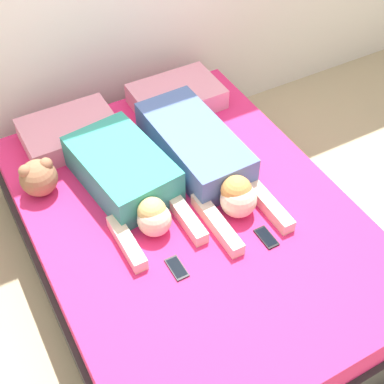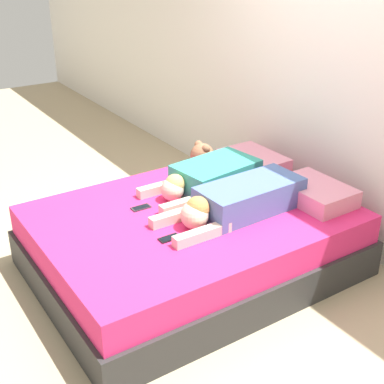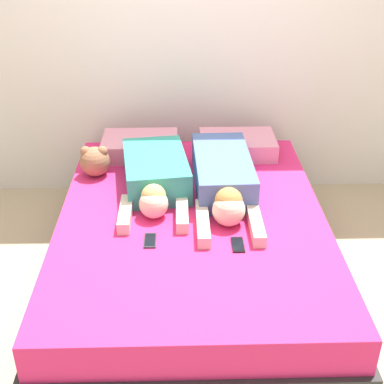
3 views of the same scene
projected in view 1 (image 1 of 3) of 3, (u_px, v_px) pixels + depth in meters
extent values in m
plane|color=tan|center=(192.00, 265.00, 3.14)|extent=(12.00, 12.00, 0.00)
cube|color=#2D2D2D|center=(192.00, 251.00, 3.04)|extent=(1.64, 2.18, 0.26)
cube|color=#E5286B|center=(192.00, 225.00, 2.87)|extent=(1.58, 2.12, 0.21)
cube|color=pink|center=(70.00, 132.00, 3.13)|extent=(0.54, 0.38, 0.13)
cube|color=pink|center=(177.00, 96.00, 3.36)|extent=(0.54, 0.38, 0.13)
cube|color=teal|center=(122.00, 169.00, 2.86)|extent=(0.46, 0.67, 0.21)
sphere|color=beige|center=(154.00, 220.00, 2.64)|extent=(0.17, 0.17, 0.17)
sphere|color=#D8B266|center=(152.00, 212.00, 2.62)|extent=(0.15, 0.15, 0.15)
cube|color=beige|center=(127.00, 242.00, 2.61)|extent=(0.07, 0.34, 0.07)
cube|color=beige|center=(186.00, 217.00, 2.72)|extent=(0.07, 0.34, 0.07)
cube|color=#4C66A5|center=(194.00, 145.00, 2.99)|extent=(0.37, 0.77, 0.21)
sphere|color=beige|center=(238.00, 200.00, 2.72)|extent=(0.19, 0.19, 0.19)
sphere|color=#D18C47|center=(236.00, 191.00, 2.70)|extent=(0.16, 0.16, 0.16)
cube|color=beige|center=(217.00, 223.00, 2.69)|extent=(0.07, 0.42, 0.07)
cube|color=beige|center=(266.00, 202.00, 2.79)|extent=(0.07, 0.42, 0.07)
cube|color=#2D2D33|center=(177.00, 268.00, 2.54)|extent=(0.07, 0.14, 0.01)
cube|color=black|center=(177.00, 267.00, 2.54)|extent=(0.06, 0.12, 0.00)
cube|color=black|center=(266.00, 237.00, 2.67)|extent=(0.07, 0.14, 0.01)
cube|color=black|center=(266.00, 237.00, 2.66)|extent=(0.06, 0.12, 0.00)
sphere|color=#996647|center=(39.00, 178.00, 2.82)|extent=(0.20, 0.20, 0.20)
sphere|color=#996647|center=(25.00, 171.00, 2.75)|extent=(0.07, 0.07, 0.07)
sphere|color=#996647|center=(46.00, 164.00, 2.78)|extent=(0.07, 0.07, 0.07)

